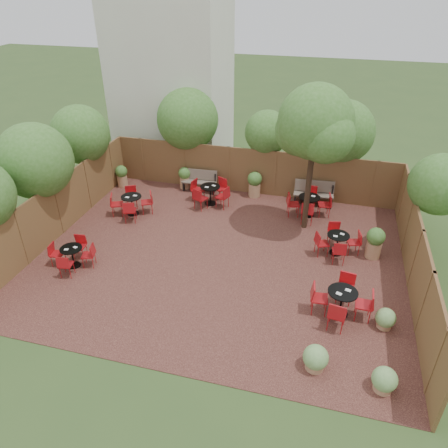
# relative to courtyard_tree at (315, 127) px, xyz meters

# --- Properties ---
(ground) EXTENTS (80.00, 80.00, 0.00)m
(ground) POSITION_rel_courtyard_tree_xyz_m (-2.54, -2.65, -3.88)
(ground) COLOR #354F23
(ground) RESTS_ON ground
(courtyard_paving) EXTENTS (12.00, 10.00, 0.02)m
(courtyard_paving) POSITION_rel_courtyard_tree_xyz_m (-2.54, -2.65, -3.87)
(courtyard_paving) COLOR #351816
(courtyard_paving) RESTS_ON ground
(fence_back) EXTENTS (12.00, 0.08, 2.00)m
(fence_back) POSITION_rel_courtyard_tree_xyz_m (-2.54, 2.35, -2.88)
(fence_back) COLOR brown
(fence_back) RESTS_ON ground
(fence_left) EXTENTS (0.08, 10.00, 2.00)m
(fence_left) POSITION_rel_courtyard_tree_xyz_m (-8.54, -2.65, -2.88)
(fence_left) COLOR brown
(fence_left) RESTS_ON ground
(fence_right) EXTENTS (0.08, 10.00, 2.00)m
(fence_right) POSITION_rel_courtyard_tree_xyz_m (3.46, -2.65, -2.88)
(fence_right) COLOR brown
(fence_right) RESTS_ON ground
(neighbour_building) EXTENTS (5.00, 4.00, 8.00)m
(neighbour_building) POSITION_rel_courtyard_tree_xyz_m (-7.04, 5.35, 0.12)
(neighbour_building) COLOR silver
(neighbour_building) RESTS_ON ground
(overhang_foliage) EXTENTS (15.37, 10.69, 2.66)m
(overhang_foliage) POSITION_rel_courtyard_tree_xyz_m (-4.91, 0.31, -1.16)
(overhang_foliage) COLOR #386822
(overhang_foliage) RESTS_ON ground
(courtyard_tree) EXTENTS (2.70, 2.60, 5.29)m
(courtyard_tree) POSITION_rel_courtyard_tree_xyz_m (0.00, 0.00, 0.00)
(courtyard_tree) COLOR black
(courtyard_tree) RESTS_ON courtyard_paving
(park_bench_left) EXTENTS (1.51, 0.55, 0.92)m
(park_bench_left) POSITION_rel_courtyard_tree_xyz_m (-4.73, 1.98, -3.39)
(park_bench_left) COLOR brown
(park_bench_left) RESTS_ON courtyard_paving
(park_bench_right) EXTENTS (1.63, 0.64, 0.99)m
(park_bench_right) POSITION_rel_courtyard_tree_xyz_m (0.17, 1.98, -3.35)
(park_bench_right) COLOR brown
(park_bench_right) RESTS_ON courtyard_paving
(bistro_tables) EXTENTS (9.99, 7.11, 0.94)m
(bistro_tables) POSITION_rel_courtyard_tree_xyz_m (-2.23, -1.36, -3.41)
(bistro_tables) COLOR black
(bistro_tables) RESTS_ON courtyard_paving
(planters) EXTENTS (11.17, 3.99, 1.10)m
(planters) POSITION_rel_courtyard_tree_xyz_m (-2.74, 0.94, -3.30)
(planters) COLOR #A37651
(planters) RESTS_ON courtyard_paving
(low_shrubs) EXTENTS (2.28, 2.68, 0.67)m
(low_shrubs) POSITION_rel_courtyard_tree_xyz_m (1.90, -6.15, -3.56)
(low_shrubs) COLOR #A37651
(low_shrubs) RESTS_ON courtyard_paving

